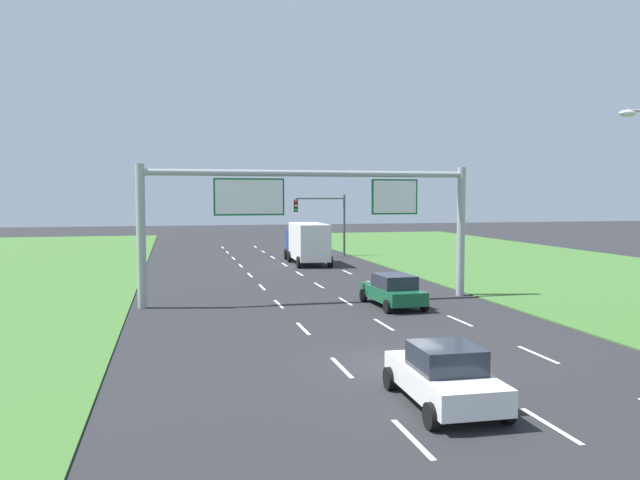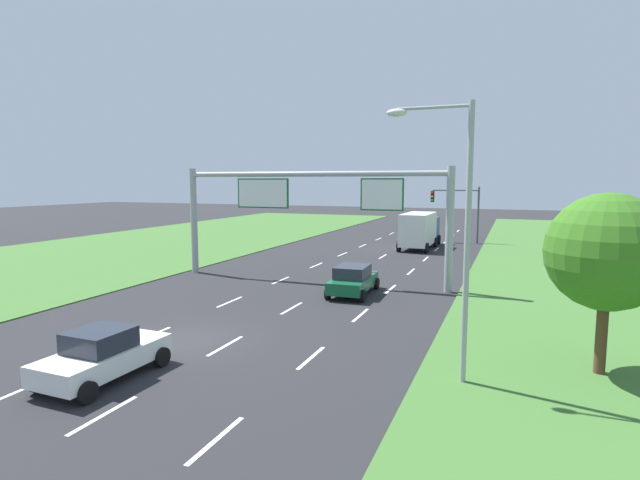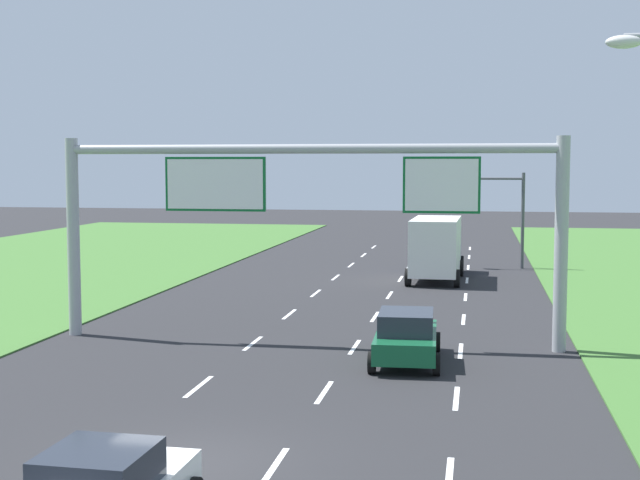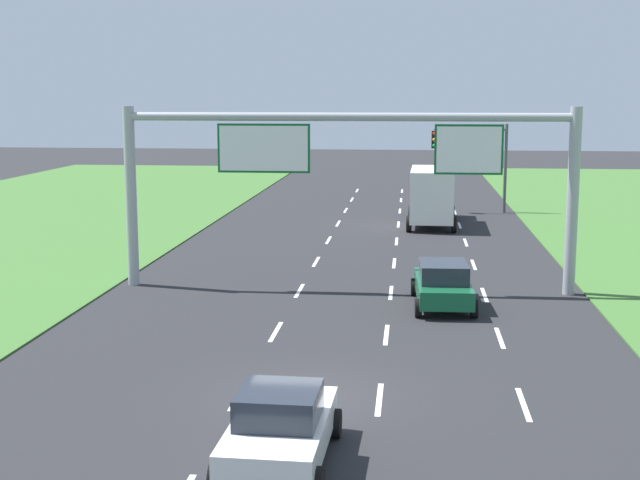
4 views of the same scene
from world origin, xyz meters
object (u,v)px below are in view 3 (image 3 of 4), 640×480
object	(u,v)px
box_truck	(437,246)
traffic_light_mast	(489,202)
car_lead_silver	(406,336)
sign_gantry	(306,200)

from	to	relation	value
box_truck	traffic_light_mast	world-z (taller)	traffic_light_mast
car_lead_silver	sign_gantry	bearing A→B (deg)	143.70
car_lead_silver	box_truck	distance (m)	20.31
car_lead_silver	box_truck	xyz separation A→B (m)	(0.02, 20.29, 0.95)
sign_gantry	car_lead_silver	bearing A→B (deg)	-33.97
sign_gantry	box_truck	bearing A→B (deg)	78.51
car_lead_silver	box_truck	size ratio (longest dim) A/B	0.57
box_truck	traffic_light_mast	distance (m)	6.62
car_lead_silver	sign_gantry	distance (m)	5.95
car_lead_silver	traffic_light_mast	bearing A→B (deg)	81.54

